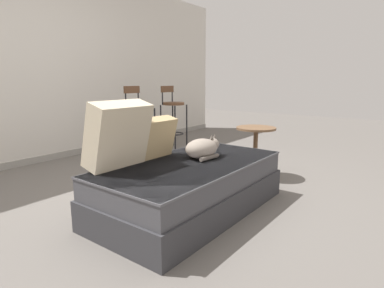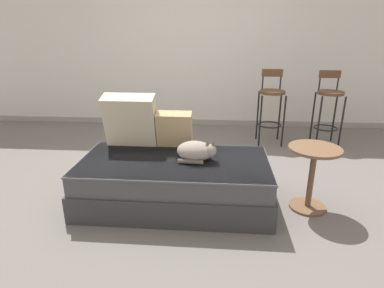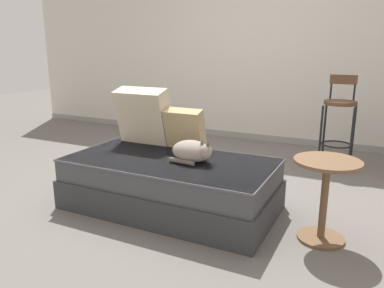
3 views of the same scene
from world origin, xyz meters
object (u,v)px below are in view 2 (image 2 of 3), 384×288
Objects in this scene: throw_pillow_corner at (131,120)px; cat at (196,151)px; couch at (175,181)px; bar_stool_by_doorway at (329,103)px; bar_stool_near_window at (271,102)px; throw_pillow_middle at (174,129)px; side_table at (312,169)px.

throw_pillow_corner is 1.46× the size of cat.
bar_stool_by_doorway reaches higher than couch.
bar_stool_near_window is 0.76m from bar_stool_by_doorway.
throw_pillow_middle is at bearing -143.31° from bar_stool_by_doorway.
throw_pillow_middle is at bearing 164.14° from side_table.
cat is 2.43m from bar_stool_by_doorway.
side_table is at bearing -1.46° from cat.
throw_pillow_corner is at bearing 153.39° from cat.
throw_pillow_corner is 0.53× the size of bar_stool_by_doorway.
bar_stool_by_doorway is 1.73× the size of side_table.
side_table is at bearing -12.06° from throw_pillow_corner.
bar_stool_near_window is 1.75× the size of side_table.
couch is at bearing -136.67° from bar_stool_by_doorway.
couch is 2.96× the size of side_table.
bar_stool_by_doorway is at bearing 43.33° from couch.
throw_pillow_middle is (-0.04, 0.34, 0.39)m from couch.
cat is at bearing -133.79° from bar_stool_by_doorway.
cat reaches higher than couch.
cat is at bearing 4.67° from couch.
bar_stool_by_doorway is at bearing 69.22° from side_table.
throw_pillow_middle is (0.42, -0.00, -0.08)m from throw_pillow_corner.
bar_stool_near_window is at bearing 57.85° from couch.
throw_pillow_middle is 2.39m from bar_stool_by_doorway.
throw_pillow_corner is 2.74m from bar_stool_by_doorway.
bar_stool_near_window reaches higher than couch.
side_table is at bearing -110.78° from bar_stool_by_doorway.
couch is 0.75m from throw_pillow_corner.
couch is 1.71× the size of bar_stool_by_doorway.
bar_stool_by_doorway is at bearing 36.69° from throw_pillow_middle.
side_table is (-0.67, -1.78, -0.21)m from bar_stool_by_doorway.
cat is (0.66, -0.33, -0.18)m from throw_pillow_corner.
bar_stool_near_window is at bearing 92.84° from side_table.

